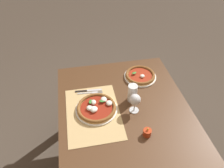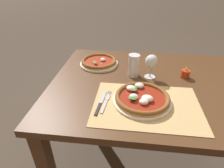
# 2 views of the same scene
# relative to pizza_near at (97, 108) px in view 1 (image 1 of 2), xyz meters

# --- Properties ---
(ground_plane) EXTENTS (24.00, 24.00, 0.00)m
(ground_plane) POSITION_rel_pizza_near_xyz_m (0.08, 0.21, -0.76)
(ground_plane) COLOR #473D33
(dining_table) EXTENTS (1.28, 0.97, 0.74)m
(dining_table) POSITION_rel_pizza_near_xyz_m (0.08, 0.21, -0.12)
(dining_table) COLOR #4C301C
(dining_table) RESTS_ON ground
(paper_placemat) EXTENTS (0.55, 0.38, 0.00)m
(paper_placemat) POSITION_rel_pizza_near_xyz_m (0.02, -0.03, -0.02)
(paper_placemat) COLOR tan
(paper_placemat) RESTS_ON dining_table
(pizza_near) EXTENTS (0.31, 0.31, 0.05)m
(pizza_near) POSITION_rel_pizza_near_xyz_m (0.00, 0.00, 0.00)
(pizza_near) COLOR white
(pizza_near) RESTS_ON paper_placemat
(pizza_far) EXTENTS (0.28, 0.28, 0.05)m
(pizza_far) POSITION_rel_pizza_near_xyz_m (-0.30, 0.42, -0.00)
(pizza_far) COLOR white
(pizza_far) RESTS_ON dining_table
(wine_glass) EXTENTS (0.08, 0.08, 0.16)m
(wine_glass) POSITION_rel_pizza_near_xyz_m (0.06, 0.27, 0.08)
(wine_glass) COLOR silver
(wine_glass) RESTS_ON dining_table
(pint_glass) EXTENTS (0.07, 0.07, 0.15)m
(pint_glass) POSITION_rel_pizza_near_xyz_m (-0.05, 0.28, 0.05)
(pint_glass) COLOR silver
(pint_glass) RESTS_ON dining_table
(fork) EXTENTS (0.04, 0.20, 0.00)m
(fork) POSITION_rel_pizza_near_xyz_m (-0.19, -0.03, -0.02)
(fork) COLOR #B7B7BC
(fork) RESTS_ON paper_placemat
(knife) EXTENTS (0.03, 0.22, 0.01)m
(knife) POSITION_rel_pizza_near_xyz_m (-0.21, -0.04, -0.02)
(knife) COLOR black
(knife) RESTS_ON paper_placemat
(votive_candle) EXTENTS (0.06, 0.06, 0.07)m
(votive_candle) POSITION_rel_pizza_near_xyz_m (0.28, 0.30, -0.00)
(votive_candle) COLOR #B23819
(votive_candle) RESTS_ON dining_table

